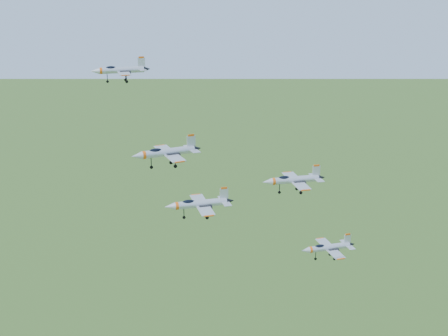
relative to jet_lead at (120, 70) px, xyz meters
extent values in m
cylinder|color=#B6BAC4|center=(0.35, -0.01, -0.03)|extent=(8.79, 1.40, 1.27)
cone|color=#B6BAC4|center=(-4.91, 0.07, -0.03)|extent=(1.77, 1.29, 1.27)
cone|color=black|center=(5.42, -0.08, -0.03)|extent=(1.38, 1.10, 1.08)
ellipsoid|color=black|center=(-1.79, 0.03, 0.45)|extent=(2.16, 0.94, 0.80)
cube|color=#B6BAC4|center=(0.50, -2.74, -0.27)|extent=(2.31, 4.32, 0.14)
cube|color=#B6BAC4|center=(0.59, 2.72, -0.27)|extent=(2.31, 4.32, 0.14)
cube|color=#B6BAC4|center=(4.34, -0.07, 1.29)|extent=(1.46, 0.14, 2.05)
cube|color=#EA5910|center=(4.34, -0.07, 2.36)|extent=(1.07, 0.15, 0.34)
cylinder|color=#B6BAC4|center=(6.23, -17.06, -12.64)|extent=(10.04, 2.87, 1.44)
cone|color=#B6BAC4|center=(0.33, -17.93, -12.64)|extent=(2.18, 1.71, 1.44)
cone|color=black|center=(11.91, -16.22, -12.64)|extent=(1.71, 1.43, 1.22)
ellipsoid|color=black|center=(3.82, -17.42, -12.10)|extent=(2.55, 1.38, 0.91)
cube|color=#B6BAC4|center=(6.90, -20.09, -12.92)|extent=(3.22, 5.18, 0.15)
cube|color=#B6BAC4|center=(5.99, -13.97, -12.92)|extent=(3.22, 5.18, 0.15)
cube|color=#B6BAC4|center=(10.71, -16.40, -11.15)|extent=(1.66, 0.37, 2.32)
cube|color=#EA5910|center=(10.71, -16.40, -9.93)|extent=(1.22, 0.33, 0.39)
cylinder|color=#B6BAC4|center=(7.70, -36.59, -15.48)|extent=(8.24, 1.28, 1.19)
cone|color=#B6BAC4|center=(2.76, -36.53, -15.48)|extent=(1.66, 1.21, 1.19)
cone|color=black|center=(12.45, -36.64, -15.48)|extent=(1.29, 1.02, 1.01)
ellipsoid|color=black|center=(5.69, -36.57, -15.03)|extent=(2.02, 0.88, 0.75)
cube|color=#B6BAC4|center=(7.85, -39.15, -15.71)|extent=(2.15, 4.05, 0.13)
cube|color=#B6BAC4|center=(7.91, -34.03, -15.71)|extent=(2.15, 4.05, 0.13)
cube|color=#B6BAC4|center=(11.45, -36.63, -14.24)|extent=(1.37, 0.12, 1.92)
cube|color=#EA5910|center=(11.45, -36.63, -13.24)|extent=(1.01, 0.14, 0.32)
cylinder|color=#B6BAC4|center=(34.66, -9.14, -23.35)|extent=(10.35, 1.85, 1.49)
cone|color=#B6BAC4|center=(28.48, -8.92, -23.35)|extent=(2.11, 1.56, 1.49)
cone|color=black|center=(40.61, -9.35, -23.35)|extent=(1.65, 1.32, 1.27)
ellipsoid|color=black|center=(32.14, -9.05, -22.78)|extent=(2.56, 1.16, 0.94)
cube|color=#B6BAC4|center=(34.78, -12.35, -23.63)|extent=(2.81, 5.13, 0.16)
cube|color=#B6BAC4|center=(35.00, -5.94, -23.63)|extent=(2.81, 5.13, 0.16)
cube|color=#B6BAC4|center=(39.35, -9.30, -21.80)|extent=(1.72, 0.20, 2.40)
cube|color=#EA5910|center=(39.35, -9.30, -20.54)|extent=(1.26, 0.20, 0.40)
cylinder|color=#B6BAC4|center=(32.96, -30.74, -28.93)|extent=(7.88, 1.23, 1.14)
cone|color=#B6BAC4|center=(28.24, -30.80, -28.93)|extent=(1.59, 1.15, 1.14)
cone|color=black|center=(37.50, -30.69, -28.93)|extent=(1.23, 0.98, 0.97)
ellipsoid|color=black|center=(31.03, -30.76, -28.50)|extent=(1.93, 0.84, 0.72)
cube|color=#B6BAC4|center=(33.16, -33.19, -29.15)|extent=(2.06, 3.87, 0.12)
cube|color=#B6BAC4|center=(33.10, -28.29, -29.15)|extent=(2.06, 3.87, 0.12)
cube|color=#B6BAC4|center=(36.54, -30.70, -27.75)|extent=(1.31, 0.12, 1.84)
cube|color=#EA5910|center=(36.54, -30.70, -26.79)|extent=(0.96, 0.13, 0.31)
camera|label=1|loc=(-12.96, -125.06, 20.46)|focal=50.00mm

